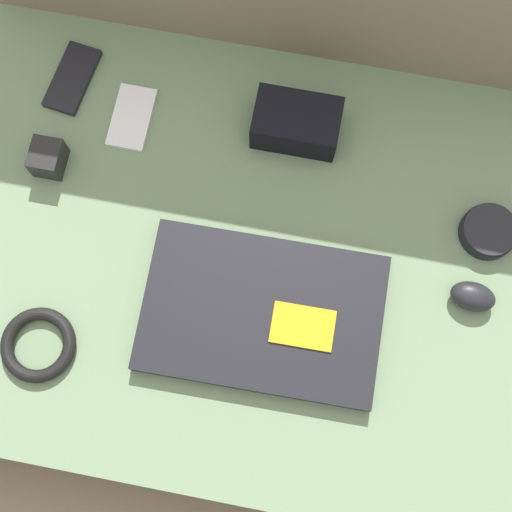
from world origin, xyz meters
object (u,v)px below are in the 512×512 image
charger_brick (48,158)px  speaker_puck (488,231)px  laptop (263,313)px  camera_pouch (297,123)px  computer_mouse (472,300)px  phone_black (72,78)px  phone_silver (132,118)px

charger_brick → speaker_puck: bearing=1.1°
laptop → camera_pouch: bearing=89.6°
camera_pouch → charger_brick: bearing=-161.1°
laptop → computer_mouse: 0.31m
charger_brick → phone_black: bearing=91.2°
computer_mouse → camera_pouch: bearing=148.3°
charger_brick → camera_pouch: bearing=18.9°
laptop → phone_black: (-0.37, 0.32, -0.01)m
camera_pouch → laptop: bearing=-89.4°
laptop → speaker_puck: same height
charger_brick → phone_silver: bearing=42.5°
phone_black → charger_brick: bearing=-80.6°
phone_black → camera_pouch: size_ratio=0.95×
speaker_puck → charger_brick: size_ratio=1.61×
phone_silver → camera_pouch: camera_pouch is taller
computer_mouse → camera_pouch: camera_pouch is taller
speaker_puck → phone_silver: 0.57m
phone_silver → phone_black: (-0.11, 0.05, 0.00)m
phone_silver → computer_mouse: bearing=-18.7°
charger_brick → computer_mouse: bearing=-8.3°
camera_pouch → charger_brick: (-0.36, -0.12, -0.01)m
laptop → computer_mouse: bearing=13.4°
phone_silver → charger_brick: (-0.11, -0.10, 0.02)m
computer_mouse → charger_brick: (-0.66, 0.10, 0.01)m
laptop → charger_brick: (-0.36, 0.17, 0.01)m
phone_silver → charger_brick: size_ratio=2.03×
computer_mouse → camera_pouch: size_ratio=0.53×
phone_black → camera_pouch: 0.37m
computer_mouse → charger_brick: size_ratio=1.32×
laptop → phone_silver: bearing=133.1°
speaker_puck → phone_black: size_ratio=0.68×
phone_black → laptop: bearing=-32.5°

